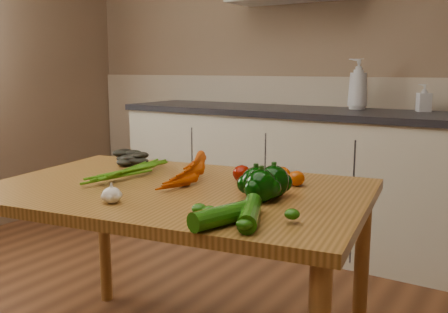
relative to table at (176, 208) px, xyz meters
name	(u,v)px	position (x,y,z in m)	size (l,w,h in m)	color
room	(27,38)	(-0.23, -0.42, 0.60)	(4.04, 5.04, 2.64)	brown
counter_run	(327,179)	(-0.02, 1.59, -0.19)	(2.84, 0.64, 1.14)	beige
table	(176,208)	(0.00, 0.00, 0.00)	(1.48, 1.07, 0.73)	#9F6B2E
soap_bottle_a	(358,84)	(0.12, 1.72, 0.41)	(0.12, 0.12, 0.32)	silver
soap_bottle_b	(424,98)	(0.51, 1.77, 0.33)	(0.07, 0.08, 0.16)	silver
carrot_bunch	(169,173)	(-0.08, 0.06, 0.12)	(0.25, 0.19, 0.07)	#C44504
leafy_greens	(130,154)	(-0.43, 0.23, 0.13)	(0.19, 0.18, 0.10)	black
garlic_bulb	(112,195)	(-0.04, -0.29, 0.11)	(0.06, 0.06, 0.05)	white
pepper_a	(256,183)	(0.32, 0.02, 0.13)	(0.10, 0.10, 0.10)	black
pepper_b	(274,181)	(0.37, 0.06, 0.13)	(0.11, 0.11, 0.11)	black
pepper_c	(261,186)	(0.36, -0.02, 0.13)	(0.10, 0.10, 0.10)	black
tomato_a	(242,174)	(0.16, 0.20, 0.11)	(0.07, 0.07, 0.06)	#820F02
tomato_b	(282,174)	(0.29, 0.29, 0.11)	(0.06, 0.06, 0.06)	#B84404
tomato_c	(296,178)	(0.37, 0.25, 0.11)	(0.06, 0.06, 0.06)	#B84404
zucchini_a	(250,213)	(0.44, -0.22, 0.11)	(0.05, 0.05, 0.23)	#164E08
zucchini_b	(221,216)	(0.39, -0.30, 0.11)	(0.06, 0.06, 0.19)	#164E08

